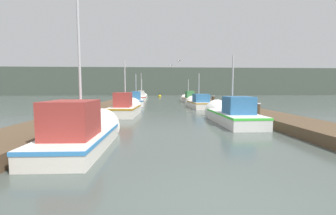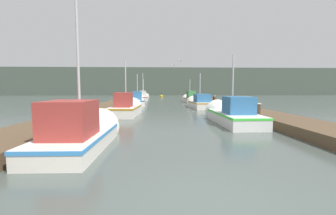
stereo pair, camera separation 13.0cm
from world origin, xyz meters
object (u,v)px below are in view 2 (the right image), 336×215
at_px(fishing_boat_4, 137,101).
at_px(fishing_boat_6, 143,97).
at_px(seagull_1, 172,65).
at_px(fishing_boat_3, 199,103).
at_px(channel_buoy, 162,96).
at_px(fishing_boat_7, 144,96).
at_px(fishing_boat_2, 127,108).
at_px(mooring_piling_3, 214,102).
at_px(seagull_lead, 180,61).
at_px(fishing_boat_1, 230,114).
at_px(fishing_boat_0, 82,132).
at_px(mooring_piling_0, 257,113).
at_px(mooring_piling_2, 189,96).
at_px(fishing_boat_5, 190,98).
at_px(mooring_piling_1, 189,96).

bearing_deg(fishing_boat_4, fishing_boat_6, 85.39).
bearing_deg(seagull_1, fishing_boat_3, 159.06).
distance_m(channel_buoy, seagull_1, 22.51).
distance_m(fishing_boat_6, fishing_boat_7, 5.01).
relative_size(fishing_boat_2, mooring_piling_3, 4.05).
bearing_deg(channel_buoy, fishing_boat_7, -115.98).
bearing_deg(seagull_lead, fishing_boat_1, -23.10).
distance_m(fishing_boat_0, mooring_piling_0, 8.96).
bearing_deg(fishing_boat_3, mooring_piling_0, -85.35).
xyz_separation_m(seagull_lead, seagull_1, (-0.62, 2.62, -0.22)).
distance_m(fishing_boat_3, seagull_1, 5.96).
xyz_separation_m(fishing_boat_6, mooring_piling_3, (7.52, -15.21, 0.17)).
xyz_separation_m(mooring_piling_3, seagull_lead, (-2.95, 2.25, 4.01)).
relative_size(fishing_boat_3, mooring_piling_2, 5.36).
relative_size(fishing_boat_0, fishing_boat_6, 0.94).
distance_m(fishing_boat_0, fishing_boat_3, 15.49).
height_order(fishing_boat_5, fishing_boat_6, fishing_boat_6).
xyz_separation_m(fishing_boat_6, channel_buoy, (3.09, 11.76, -0.25)).
distance_m(fishing_boat_4, mooring_piling_0, 15.61).
xyz_separation_m(mooring_piling_0, mooring_piling_1, (-0.17, 25.07, 0.06)).
relative_size(fishing_boat_5, mooring_piling_3, 5.09).
distance_m(fishing_boat_1, seagull_1, 13.81).
height_order(fishing_boat_5, mooring_piling_0, fishing_boat_5).
relative_size(fishing_boat_1, fishing_boat_4, 1.00).
relative_size(fishing_boat_4, fishing_boat_6, 1.04).
relative_size(fishing_boat_3, mooring_piling_1, 4.31).
height_order(fishing_boat_6, mooring_piling_1, fishing_boat_6).
xyz_separation_m(mooring_piling_1, mooring_piling_2, (-0.06, 0.51, -0.12)).
height_order(fishing_boat_0, fishing_boat_7, fishing_boat_0).
bearing_deg(fishing_boat_2, fishing_boat_0, -88.03).
distance_m(fishing_boat_4, fishing_boat_7, 15.18).
height_order(fishing_boat_1, mooring_piling_2, fishing_boat_1).
height_order(fishing_boat_2, seagull_lead, seagull_lead).
bearing_deg(channel_buoy, fishing_boat_5, -78.00).
xyz_separation_m(fishing_boat_4, mooring_piling_1, (7.48, 11.46, 0.13)).
height_order(mooring_piling_0, seagull_lead, seagull_lead).
relative_size(fishing_boat_2, seagull_1, 9.32).
xyz_separation_m(fishing_boat_1, mooring_piling_1, (1.16, 24.64, 0.16)).
bearing_deg(fishing_boat_7, fishing_boat_5, -51.55).
bearing_deg(mooring_piling_3, fishing_boat_2, -149.41).
height_order(mooring_piling_1, seagull_1, seagull_1).
distance_m(fishing_boat_1, channel_buoy, 35.26).
height_order(fishing_boat_0, channel_buoy, fishing_boat_0).
xyz_separation_m(fishing_boat_1, fishing_boat_7, (-6.58, 28.36, -0.03)).
xyz_separation_m(fishing_boat_0, fishing_boat_4, (0.12, 18.07, -0.01)).
height_order(fishing_boat_7, channel_buoy, fishing_boat_7).
bearing_deg(fishing_boat_2, fishing_boat_1, -27.89).
bearing_deg(fishing_boat_6, fishing_boat_5, -39.15).
distance_m(mooring_piling_0, seagull_lead, 11.98).
distance_m(fishing_boat_2, fishing_boat_6, 19.57).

